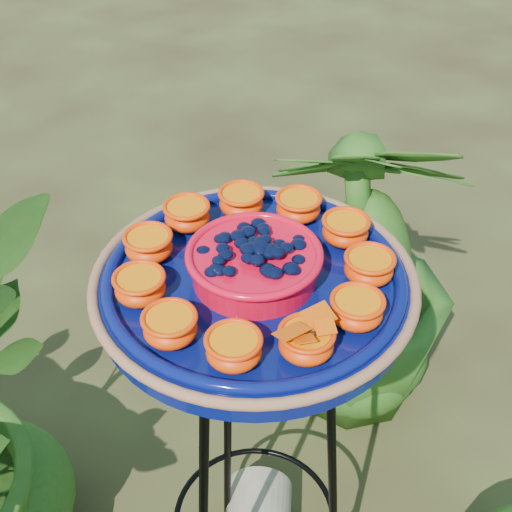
{
  "coord_description": "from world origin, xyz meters",
  "views": [
    {
      "loc": [
        -0.44,
        -0.56,
        1.78
      ],
      "look_at": [
        0.11,
        0.14,
        1.06
      ],
      "focal_mm": 50.0,
      "sensor_mm": 36.0,
      "label": 1
    }
  ],
  "objects": [
    {
      "name": "shrub_back_right",
      "position": [
        0.76,
        0.47,
        0.48
      ],
      "size": [
        0.76,
        0.76,
        0.96
      ],
      "primitive_type": "imported",
      "rotation": [
        0.0,
        0.0,
        2.44
      ],
      "color": "#225516",
      "rests_on": "ground"
    },
    {
      "name": "tripod_stand",
      "position": [
        0.09,
        0.12,
        0.6
      ],
      "size": [
        0.45,
        0.45,
        0.99
      ],
      "rotation": [
        0.0,
        0.0,
        -0.28
      ],
      "color": "black",
      "rests_on": "ground"
    },
    {
      "name": "feeder_dish",
      "position": [
        0.09,
        0.12,
        1.04
      ],
      "size": [
        0.62,
        0.62,
        0.12
      ],
      "rotation": [
        0.0,
        0.0,
        -0.28
      ],
      "color": "#070E52",
      "rests_on": "tripod_stand"
    }
  ]
}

